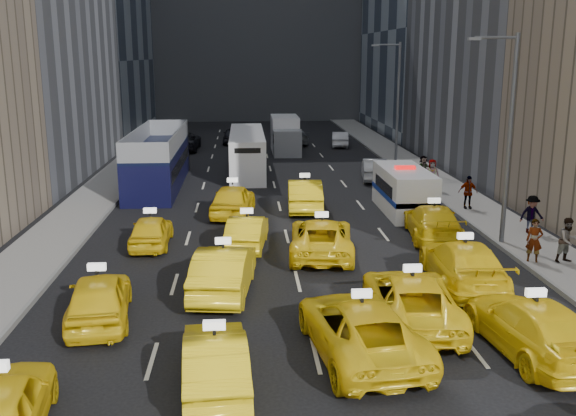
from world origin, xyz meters
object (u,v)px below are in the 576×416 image
nypd_van (404,191)px  box_truck (285,135)px  double_decker (158,159)px  pedestrian_0 (534,240)px  city_bus (247,152)px

nypd_van → box_truck: size_ratio=0.85×
double_decker → pedestrian_0: (16.71, -16.79, -0.75)m
double_decker → pedestrian_0: bearing=-40.8°
double_decker → city_bus: bearing=43.4°
nypd_van → double_decker: double_decker is taller
double_decker → box_truck: 16.47m
double_decker → city_bus: size_ratio=1.10×
nypd_van → city_bus: size_ratio=0.51×
double_decker → pedestrian_0: double_decker is taller
city_bus → double_decker: bearing=-146.0°
pedestrian_0 → double_decker: bearing=157.9°
city_bus → pedestrian_0: bearing=-67.4°
box_truck → pedestrian_0: size_ratio=3.95×
city_bus → pedestrian_0: 24.05m
city_bus → box_truck: 9.92m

